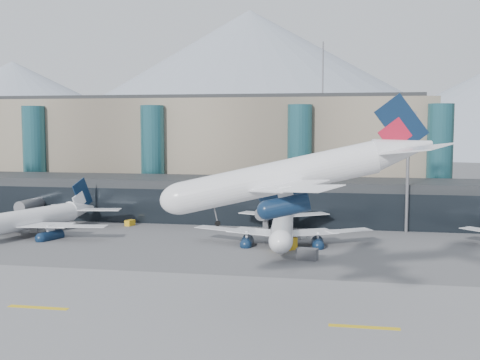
# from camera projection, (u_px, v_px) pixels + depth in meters

# --- Properties ---
(ground) EXTENTS (900.00, 900.00, 0.00)m
(ground) POSITION_uv_depth(u_px,v_px,m) (220.00, 284.00, 86.23)
(ground) COLOR #515154
(ground) RESTS_ON ground
(runway_strip) EXTENTS (400.00, 40.00, 0.04)m
(runway_strip) POSITION_uv_depth(u_px,v_px,m) (193.00, 317.00, 71.54)
(runway_strip) COLOR slate
(runway_strip) RESTS_ON ground
(runway_markings) EXTENTS (128.00, 1.00, 0.02)m
(runway_markings) POSITION_uv_depth(u_px,v_px,m) (193.00, 317.00, 71.54)
(runway_markings) COLOR gold
(runway_markings) RESTS_ON ground
(concourse) EXTENTS (170.00, 27.00, 10.00)m
(concourse) POSITION_uv_depth(u_px,v_px,m) (272.00, 200.00, 142.29)
(concourse) COLOR black
(concourse) RESTS_ON ground
(terminal_main) EXTENTS (130.00, 30.00, 31.00)m
(terminal_main) POSITION_uv_depth(u_px,v_px,m) (203.00, 150.00, 177.45)
(terminal_main) COLOR gray
(terminal_main) RESTS_ON ground
(teal_towers) EXTENTS (116.40, 19.40, 46.00)m
(teal_towers) POSITION_uv_depth(u_px,v_px,m) (224.00, 158.00, 160.11)
(teal_towers) COLOR #235862
(teal_towers) RESTS_ON ground
(mountain_ridge) EXTENTS (910.00, 400.00, 110.00)m
(mountain_ridge) POSITION_uv_depth(u_px,v_px,m) (349.00, 94.00, 451.13)
(mountain_ridge) COLOR gray
(mountain_ridge) RESTS_ON ground
(lightmast_mid) EXTENTS (3.00, 1.20, 25.60)m
(lightmast_mid) POSITION_uv_depth(u_px,v_px,m) (408.00, 165.00, 126.45)
(lightmast_mid) COLOR slate
(lightmast_mid) RESTS_ON ground
(hero_jet) EXTENTS (35.74, 35.57, 11.58)m
(hero_jet) POSITION_uv_depth(u_px,v_px,m) (305.00, 165.00, 74.32)
(hero_jet) COLOR white
(hero_jet) RESTS_ON ground
(jet_parked_left) EXTENTS (35.75, 37.72, 12.11)m
(jet_parked_left) POSITION_uv_depth(u_px,v_px,m) (39.00, 212.00, 125.93)
(jet_parked_left) COLOR white
(jet_parked_left) RESTS_ON ground
(jet_parked_mid) EXTENTS (36.00, 35.59, 11.64)m
(jet_parked_mid) POSITION_uv_depth(u_px,v_px,m) (283.00, 220.00, 116.63)
(jet_parked_mid) COLOR white
(jet_parked_mid) RESTS_ON ground
(veh_a) EXTENTS (3.57, 3.03, 1.75)m
(veh_a) POSITION_uv_depth(u_px,v_px,m) (37.00, 228.00, 128.02)
(veh_a) COLOR silver
(veh_a) RESTS_ON ground
(veh_b) EXTENTS (1.94, 2.54, 1.30)m
(veh_b) POSITION_uv_depth(u_px,v_px,m) (130.00, 223.00, 135.96)
(veh_b) COLOR gold
(veh_b) RESTS_ON ground
(veh_c) EXTENTS (3.80, 2.48, 1.95)m
(veh_c) POSITION_uv_depth(u_px,v_px,m) (307.00, 254.00, 101.78)
(veh_c) COLOR #4A4B4F
(veh_c) RESTS_ON ground
(veh_f) EXTENTS (3.11, 4.33, 2.18)m
(veh_f) POSITION_uv_depth(u_px,v_px,m) (28.00, 219.00, 139.17)
(veh_f) COLOR #4A4B4F
(veh_f) RESTS_ON ground
(veh_g) EXTENTS (1.97, 2.42, 1.22)m
(veh_g) POSITION_uv_depth(u_px,v_px,m) (302.00, 236.00, 120.53)
(veh_g) COLOR silver
(veh_g) RESTS_ON ground
(veh_h) EXTENTS (4.42, 4.29, 2.23)m
(veh_h) POSITION_uv_depth(u_px,v_px,m) (285.00, 244.00, 109.82)
(veh_h) COLOR gold
(veh_h) RESTS_ON ground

